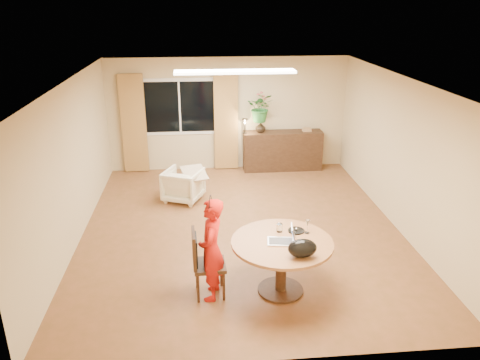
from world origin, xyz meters
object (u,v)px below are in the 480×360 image
at_px(dining_table, 282,252).
at_px(child, 211,250).
at_px(dining_chair, 210,263).
at_px(armchair, 183,185).
at_px(sideboard, 282,151).

xyz_separation_m(dining_table, child, (-0.95, -0.02, 0.10)).
height_order(dining_chair, armchair, dining_chair).
xyz_separation_m(dining_chair, sideboard, (1.87, 4.91, -0.02)).
bearing_deg(dining_chair, armchair, 94.77).
distance_m(dining_chair, sideboard, 5.26).
distance_m(dining_table, armchair, 3.60).
bearing_deg(dining_table, sideboard, 79.67).
bearing_deg(sideboard, armchair, -144.61).
xyz_separation_m(dining_chair, child, (0.03, -0.05, 0.23)).
relative_size(child, sideboard, 0.78).
bearing_deg(dining_table, dining_chair, 178.68).
height_order(dining_chair, child, child).
height_order(dining_table, armchair, dining_table).
xyz_separation_m(dining_table, dining_chair, (-0.97, 0.02, -0.13)).
bearing_deg(sideboard, dining_table, -100.33).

